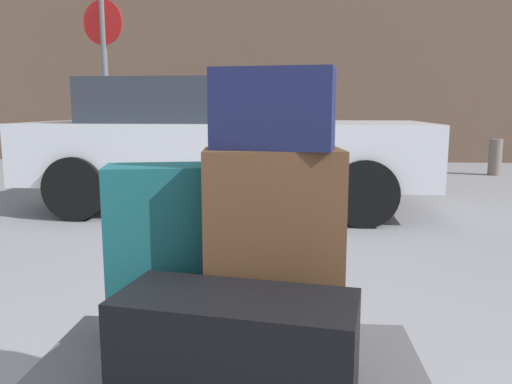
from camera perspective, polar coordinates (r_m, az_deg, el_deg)
name	(u,v)px	position (r m, az deg, el deg)	size (l,w,h in m)	color
suitcase_brown_stacked_top	(273,251)	(1.65, 1.88, -6.55)	(0.43, 0.21, 0.65)	#51331E
duffel_bag_black_front_left	(236,347)	(1.43, -2.24, -16.89)	(0.63, 0.28, 0.29)	black
suitcase_teal_center	(163,254)	(1.74, -10.33, -6.75)	(0.35, 0.20, 0.59)	#144C51
duffel_bag_navy_topmost_pile	(274,109)	(1.58, 1.97, 9.20)	(0.36, 0.18, 0.24)	#191E47
parked_car	(224,140)	(5.79, -3.59, 5.81)	(4.35, 2.03, 1.42)	silver
bollard_kerb_near	(412,157)	(9.07, 16.97, 3.79)	(0.21, 0.21, 0.60)	#72665B
bollard_kerb_mid	(495,157)	(9.46, 25.05, 3.53)	(0.21, 0.21, 0.60)	#72665B
no_parking_sign	(105,79)	(6.32, -16.40, 11.93)	(0.49, 0.13, 2.33)	slate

